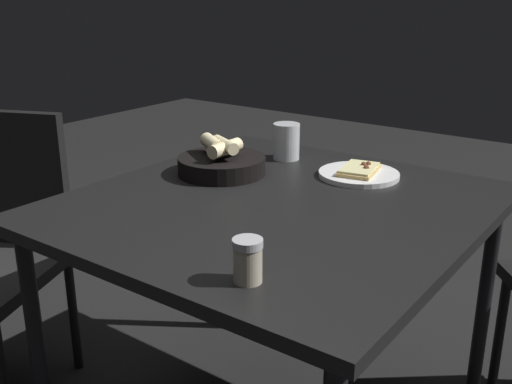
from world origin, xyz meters
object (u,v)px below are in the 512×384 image
object	(u,v)px
dining_table	(276,224)
bread_basket	(221,163)
pepper_shaker	(248,263)
beer_glass	(286,143)
pizza_plate	(359,173)

from	to	relation	value
dining_table	bread_basket	world-z (taller)	bread_basket
dining_table	pepper_shaker	distance (m)	0.45
dining_table	beer_glass	xyz separation A→B (m)	(-0.34, -0.19, 0.11)
bread_basket	pepper_shaker	xyz separation A→B (m)	(0.49, 0.46, 0.00)
dining_table	pizza_plate	size ratio (longest dim) A/B	4.48
pizza_plate	pepper_shaker	size ratio (longest dim) A/B	2.71
bread_basket	pepper_shaker	world-z (taller)	bread_basket
pizza_plate	bread_basket	xyz separation A→B (m)	(0.21, -0.33, 0.02)
bread_basket	beer_glass	xyz separation A→B (m)	(-0.24, 0.06, 0.02)
pizza_plate	pepper_shaker	distance (m)	0.71
beer_glass	pizza_plate	bearing A→B (deg)	82.55
bread_basket	pepper_shaker	distance (m)	0.67
bread_basket	beer_glass	distance (m)	0.25
pizza_plate	beer_glass	distance (m)	0.27
dining_table	pizza_plate	xyz separation A→B (m)	(-0.30, 0.07, 0.07)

